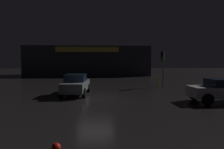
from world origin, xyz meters
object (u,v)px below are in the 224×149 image
Objects in this scene: traffic_signal_main at (163,61)px; store_building at (89,61)px; car_near at (221,90)px; car_crossing at (76,84)px.

store_building is at bearing 114.30° from traffic_signal_main.
car_crossing reaches higher than car_near.
car_near is at bearing -70.04° from store_building.
car_crossing is (-9.66, 3.72, 0.02)m from car_near.
store_building reaches higher than traffic_signal_main.
traffic_signal_main is 0.80× the size of car_crossing.
traffic_signal_main is 8.35m from car_near.
store_building reaches higher than car_near.
store_building is 28.31m from car_near.
traffic_signal_main reaches higher than car_crossing.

